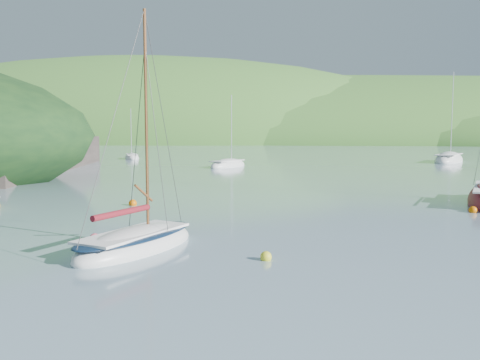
# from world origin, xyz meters

# --- Properties ---
(ground) EXTENTS (700.00, 700.00, 0.00)m
(ground) POSITION_xyz_m (0.00, 0.00, 0.00)
(ground) COLOR slate
(ground) RESTS_ON ground
(shoreline_hills) EXTENTS (690.00, 135.00, 56.00)m
(shoreline_hills) POSITION_xyz_m (-9.66, 172.42, 0.00)
(shoreline_hills) COLOR #336F2A
(shoreline_hills) RESTS_ON ground
(daysailer_white) EXTENTS (4.59, 7.05, 10.18)m
(daysailer_white) POSITION_xyz_m (-4.33, -0.00, 0.23)
(daysailer_white) COLOR silver
(daysailer_white) RESTS_ON ground
(distant_sloop_a) EXTENTS (4.84, 6.93, 9.37)m
(distant_sloop_a) POSITION_xyz_m (-7.24, 43.20, 0.17)
(distant_sloop_a) COLOR silver
(distant_sloop_a) RESTS_ON ground
(distant_sloop_b) EXTENTS (6.81, 9.90, 13.36)m
(distant_sloop_b) POSITION_xyz_m (21.39, 55.83, 0.21)
(distant_sloop_b) COLOR silver
(distant_sloop_b) RESTS_ON ground
(distant_sloop_c) EXTENTS (4.12, 6.12, 8.26)m
(distant_sloop_c) POSITION_xyz_m (-24.00, 57.27, 0.15)
(distant_sloop_c) COLOR silver
(distant_sloop_c) RESTS_ON ground
(mooring_buoys) EXTENTS (20.59, 13.00, 0.50)m
(mooring_buoys) POSITION_xyz_m (-0.77, 6.73, 0.12)
(mooring_buoys) COLOR gold
(mooring_buoys) RESTS_ON ground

